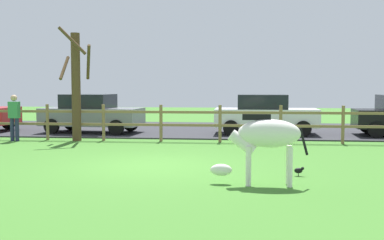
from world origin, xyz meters
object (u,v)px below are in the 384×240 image
bare_tree (76,84)px  parked_car_white (265,114)px  visitor_near_fence (14,116)px  zebra (265,139)px  crow_on_grass (299,170)px  parked_car_grey (91,113)px

bare_tree → parked_car_white: size_ratio=0.99×
parked_car_white → visitor_near_fence: bearing=-161.6°
zebra → parked_car_white: 9.44m
visitor_near_fence → crow_on_grass: bearing=-30.6°
parked_car_white → visitor_near_fence: (-8.88, -2.96, 0.06)m
parked_car_white → parked_car_grey: (-7.00, -0.18, 0.00)m
parked_car_white → parked_car_grey: size_ratio=0.97×
crow_on_grass → visitor_near_fence: visitor_near_fence is taller
parked_car_white → parked_car_grey: same height
crow_on_grass → parked_car_white: size_ratio=0.05×
bare_tree → visitor_near_fence: bare_tree is taller
visitor_near_fence → zebra: bearing=-37.4°
parked_car_white → visitor_near_fence: size_ratio=2.45×
crow_on_grass → parked_car_white: (-0.36, 8.44, 0.72)m
bare_tree → zebra: 9.39m
zebra → parked_car_grey: (-6.57, 9.26, -0.08)m
parked_car_white → crow_on_grass: bearing=-87.6°
bare_tree → visitor_near_fence: (-2.13, -0.38, -1.12)m
crow_on_grass → visitor_near_fence: (-9.24, 5.48, 0.78)m
parked_car_grey → parked_car_white: bearing=1.4°
bare_tree → parked_car_grey: (-0.25, 2.40, -1.18)m
bare_tree → zebra: bearing=-47.3°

